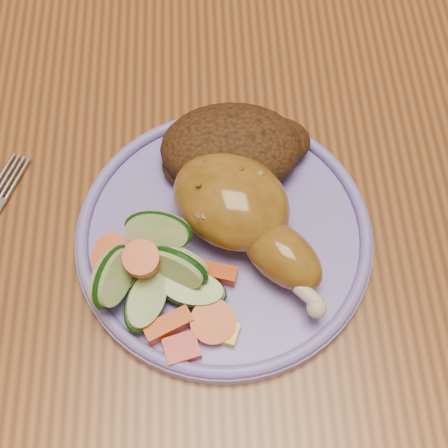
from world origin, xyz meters
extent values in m
plane|color=brown|center=(0.00, 0.00, 0.00)|extent=(4.00, 4.00, 0.00)
cube|color=brown|center=(0.00, 0.00, 0.73)|extent=(0.90, 1.40, 0.04)
cylinder|color=#4C2D16|center=(-0.18, 0.37, 0.21)|extent=(0.04, 0.04, 0.41)
cylinder|color=#4C2D16|center=(-0.18, 0.73, 0.21)|extent=(0.04, 0.04, 0.41)
cylinder|color=#4C2D16|center=(0.18, 0.37, 0.21)|extent=(0.04, 0.04, 0.41)
cylinder|color=#7E6FCE|center=(-0.05, -0.14, 0.76)|extent=(0.24, 0.24, 0.01)
torus|color=#7E6FCE|center=(-0.05, -0.14, 0.77)|extent=(0.24, 0.24, 0.01)
ellipsoid|color=#8E601D|center=(-0.04, -0.13, 0.79)|extent=(0.13, 0.13, 0.05)
ellipsoid|color=#8E601D|center=(-0.01, -0.17, 0.78)|extent=(0.08, 0.08, 0.04)
sphere|color=beige|center=(0.01, -0.22, 0.78)|extent=(0.02, 0.02, 0.02)
ellipsoid|color=#412510|center=(-0.04, -0.07, 0.78)|extent=(0.12, 0.09, 0.05)
ellipsoid|color=#412510|center=(0.00, -0.06, 0.78)|extent=(0.06, 0.05, 0.03)
ellipsoid|color=#412510|center=(-0.08, -0.08, 0.77)|extent=(0.05, 0.04, 0.02)
cube|color=#A50A05|center=(-0.09, -0.24, 0.77)|extent=(0.03, 0.03, 0.01)
cube|color=#E5A507|center=(-0.05, -0.23, 0.77)|extent=(0.03, 0.02, 0.01)
cylinder|color=#DB3A07|center=(-0.14, -0.16, 0.77)|extent=(0.03, 0.03, 0.02)
cube|color=#DB3A07|center=(-0.10, -0.22, 0.77)|extent=(0.04, 0.03, 0.01)
cylinder|color=#DB3A07|center=(-0.11, -0.18, 0.80)|extent=(0.03, 0.03, 0.02)
cylinder|color=#DB3A07|center=(-0.06, -0.22, 0.77)|extent=(0.03, 0.04, 0.02)
cube|color=#DB3A07|center=(-0.06, -0.18, 0.77)|extent=(0.03, 0.02, 0.01)
cylinder|color=#DB3A07|center=(-0.14, -0.16, 0.77)|extent=(0.03, 0.03, 0.02)
cylinder|color=#ABC27E|center=(-0.11, -0.20, 0.77)|extent=(0.06, 0.06, 0.03)
cylinder|color=#ABC27E|center=(-0.08, -0.19, 0.77)|extent=(0.06, 0.06, 0.02)
cylinder|color=#ABC27E|center=(-0.09, -0.18, 0.78)|extent=(0.06, 0.05, 0.05)
cylinder|color=#ABC27E|center=(-0.13, -0.19, 0.79)|extent=(0.05, 0.06, 0.05)
cylinder|color=#ABC27E|center=(-0.10, -0.15, 0.80)|extent=(0.06, 0.05, 0.04)
cylinder|color=#ABC27E|center=(-0.12, -0.18, 0.77)|extent=(0.07, 0.07, 0.02)
camera|label=1|loc=(-0.06, -0.37, 1.21)|focal=50.00mm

